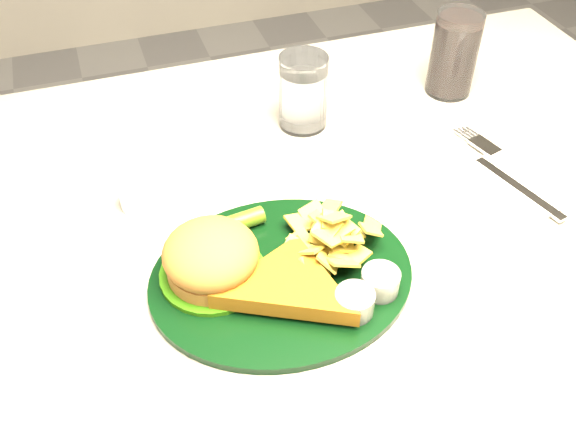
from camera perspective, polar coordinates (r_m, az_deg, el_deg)
The scene contains 6 objects.
table at distance 1.07m, azimuth 0.65°, elevation -14.88°, with size 1.20×0.80×0.75m, color #A09A90, non-canonical shape.
dinner_plate at distance 0.68m, azimuth -0.60°, elevation -3.83°, with size 0.29×0.24×0.07m, color black, non-canonical shape.
water_glass at distance 0.90m, azimuth 1.35°, elevation 10.96°, with size 0.07×0.07×0.11m, color white.
cola_glass at distance 1.00m, azimuth 14.55°, elevation 13.77°, with size 0.07×0.07×0.13m, color black.
fork_napkin at distance 0.86m, azimuth 19.46°, elevation 2.78°, with size 0.14×0.18×0.01m, color white, non-canonical shape.
ramekin at distance 0.80m, azimuth -13.23°, elevation 1.68°, with size 0.04×0.04×0.03m, color white.
Camera 1 is at (-0.19, -0.53, 1.28)m, focal length 40.00 mm.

